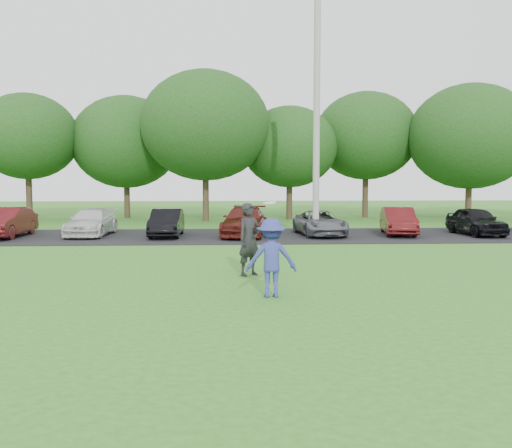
{
  "coord_description": "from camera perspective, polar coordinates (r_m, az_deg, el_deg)",
  "views": [
    {
      "loc": [
        -0.75,
        -11.42,
        2.52
      ],
      "look_at": [
        0.0,
        3.5,
        1.3
      ],
      "focal_mm": 40.0,
      "sensor_mm": 36.0,
      "label": 1
    }
  ],
  "objects": [
    {
      "name": "ground",
      "position": [
        11.72,
        0.86,
        -7.76
      ],
      "size": [
        100.0,
        100.0,
        0.0
      ],
      "primitive_type": "plane",
      "color": "#326D1F",
      "rests_on": "ground"
    },
    {
      "name": "parking_lot",
      "position": [
        24.56,
        -1.11,
        -1.18
      ],
      "size": [
        32.0,
        6.5,
        0.03
      ],
      "primitive_type": "cube",
      "color": "black",
      "rests_on": "ground"
    },
    {
      "name": "utility_pole",
      "position": [
        24.35,
        6.08,
        10.88
      ],
      "size": [
        0.28,
        0.28,
        10.33
      ],
      "primitive_type": "cylinder",
      "color": "#9D9D98",
      "rests_on": "ground"
    },
    {
      "name": "frisbee_player",
      "position": [
        12.03,
        1.53,
        -3.4
      ],
      "size": [
        1.08,
        0.64,
        2.03
      ],
      "color": "#32398D",
      "rests_on": "ground"
    },
    {
      "name": "camera_bystander",
      "position": [
        14.63,
        -0.67,
        -1.55
      ],
      "size": [
        0.81,
        0.77,
        1.87
      ],
      "color": "black",
      "rests_on": "ground"
    },
    {
      "name": "parked_cars",
      "position": [
        24.47,
        -3.76,
        0.22
      ],
      "size": [
        28.68,
        4.95,
        1.25
      ],
      "color": "silver",
      "rests_on": "parking_lot"
    },
    {
      "name": "tree_row",
      "position": [
        34.34,
        0.92,
        8.67
      ],
      "size": [
        42.39,
        9.85,
        8.64
      ],
      "color": "#38281C",
      "rests_on": "ground"
    }
  ]
}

